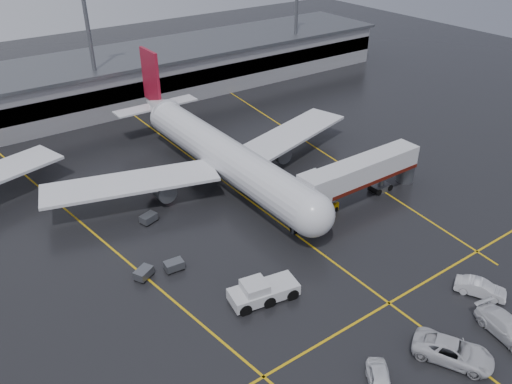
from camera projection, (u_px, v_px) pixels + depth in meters
ground at (260, 208)px, 66.74m from camera, size 220.00×220.00×0.00m
apron_line_centre at (260, 208)px, 66.74m from camera, size 0.25×90.00×0.02m
apron_line_stop at (389, 303)px, 51.28m from camera, size 60.00×0.25×0.02m
apron_line_left at (81, 223)px, 63.72m from camera, size 9.99×69.35×0.02m
apron_line_right at (314, 146)px, 82.80m from camera, size 7.57×69.64×0.02m
terminal at (112, 80)px, 98.25m from camera, size 122.00×19.00×8.60m
light_mast_mid at (89, 36)px, 86.45m from camera, size 3.00×1.20×25.45m
light_mast_right at (297, 6)px, 109.04m from camera, size 3.00×1.20×25.45m
main_airliner at (219, 152)px, 71.43m from camera, size 48.80×45.60×14.10m
jet_bridge at (361, 174)px, 66.50m from camera, size 19.90×3.40×6.05m
pushback_tractor at (262, 292)px, 51.30m from camera, size 7.33×4.08×2.48m
belt_loader at (326, 209)px, 65.37m from camera, size 3.84×2.31×2.28m
service_van_a at (453, 351)px, 44.70m from camera, size 5.98×7.53×1.90m
service_van_b at (508, 328)px, 47.08m from camera, size 3.83×6.86×1.88m
service_van_c at (480, 288)px, 52.00m from camera, size 3.88×5.15×1.63m
service_van_d at (380, 382)px, 42.10m from camera, size 4.36×4.86×1.60m
baggage_cart_a at (174, 265)px, 55.51m from camera, size 2.11×1.48×1.12m
baggage_cart_b at (144, 273)px, 54.37m from camera, size 2.38×2.09×1.12m
baggage_cart_c at (149, 218)px, 63.52m from camera, size 2.31×1.86×1.12m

